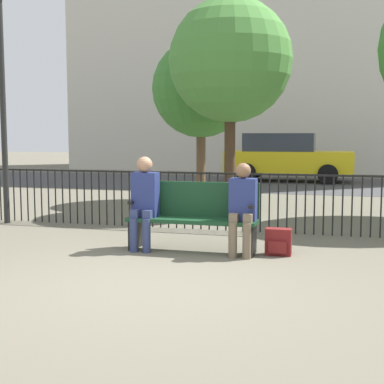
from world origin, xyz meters
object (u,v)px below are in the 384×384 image
object	(u,v)px
backpack	(278,242)
lamp_post	(2,70)
tree_1	(230,61)
seated_person_1	(242,204)
seated_person_0	(144,198)
tree_0	(201,89)
parked_car_0	(286,156)
park_bench	(194,214)

from	to	relation	value
backpack	lamp_post	world-z (taller)	lamp_post
backpack	tree_1	distance (m)	5.09
lamp_post	seated_person_1	bearing A→B (deg)	-18.07
backpack	seated_person_0	bearing A→B (deg)	-175.61
seated_person_1	tree_0	world-z (taller)	tree_0
backpack	tree_1	world-z (taller)	tree_1
seated_person_1	parked_car_0	distance (m)	11.55
seated_person_0	tree_0	bearing A→B (deg)	96.16
parked_car_0	lamp_post	bearing A→B (deg)	-111.45
backpack	parked_car_0	bearing A→B (deg)	94.72
backpack	lamp_post	xyz separation A→B (m)	(-4.90, 1.31, 2.50)
park_bench	tree_1	bearing A→B (deg)	94.17
tree_1	parked_car_0	size ratio (longest dim) A/B	1.02
parked_car_0	backpack	bearing A→B (deg)	-85.28
tree_1	parked_car_0	distance (m)	7.78
lamp_post	parked_car_0	world-z (taller)	lamp_post
backpack	lamp_post	bearing A→B (deg)	165.02
seated_person_0	backpack	bearing A→B (deg)	4.39
seated_person_1	backpack	xyz separation A→B (m)	(0.45, 0.14, -0.50)
seated_person_0	lamp_post	size ratio (longest dim) A/B	0.31
backpack	tree_0	world-z (taller)	tree_0
park_bench	seated_person_1	xyz separation A→B (m)	(0.68, -0.13, 0.17)
tree_0	lamp_post	size ratio (longest dim) A/B	0.92
lamp_post	parked_car_0	xyz separation A→B (m)	(3.96, 10.08, -1.83)
park_bench	seated_person_1	bearing A→B (deg)	-10.71
park_bench	lamp_post	world-z (taller)	lamp_post
park_bench	seated_person_1	size ratio (longest dim) A/B	1.45
seated_person_0	seated_person_1	distance (m)	1.34
seated_person_1	tree_0	size ratio (longest dim) A/B	0.32
seated_person_1	lamp_post	xyz separation A→B (m)	(-4.45, 1.45, 2.00)
seated_person_0	tree_1	world-z (taller)	tree_1
tree_0	seated_person_0	bearing A→B (deg)	-83.84
seated_person_0	seated_person_1	world-z (taller)	seated_person_0
tree_0	lamp_post	world-z (taller)	lamp_post
park_bench	tree_0	xyz separation A→B (m)	(-1.24, 5.30, 2.12)
park_bench	backpack	world-z (taller)	park_bench
seated_person_0	backpack	xyz separation A→B (m)	(1.79, 0.14, -0.54)
lamp_post	parked_car_0	size ratio (longest dim) A/B	0.98
park_bench	seated_person_0	world-z (taller)	seated_person_0
parked_car_0	tree_1	bearing A→B (deg)	-93.70
tree_0	parked_car_0	size ratio (longest dim) A/B	0.90
lamp_post	park_bench	bearing A→B (deg)	-19.34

